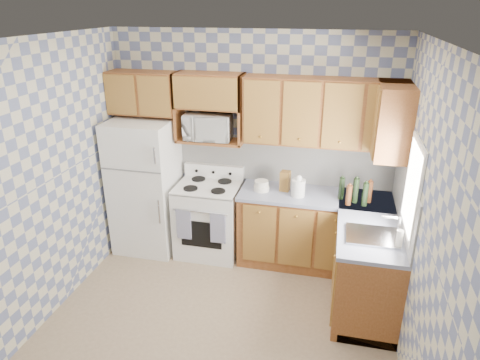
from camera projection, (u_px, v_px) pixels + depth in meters
name	position (u px, v px, depth m)	size (l,w,h in m)	color
floor	(218.00, 323.00, 4.27)	(3.40, 3.40, 0.00)	#81694F
back_wall	(252.00, 146.00, 5.19)	(3.40, 0.02, 2.70)	slate
right_wall	(420.00, 222.00, 3.40)	(0.02, 3.20, 2.70)	slate
backsplash_back	(284.00, 160.00, 5.16)	(2.60, 0.01, 0.56)	white
backsplash_right	(404.00, 197.00, 4.18)	(0.01, 1.60, 0.56)	white
refrigerator	(146.00, 186.00, 5.34)	(0.75, 0.70, 1.68)	white
stove_body	(209.00, 220.00, 5.35)	(0.76, 0.65, 0.90)	white
cooktop	(208.00, 186.00, 5.17)	(0.76, 0.65, 0.03)	silver
backguard	(214.00, 171.00, 5.38)	(0.76, 0.08, 0.17)	white
dish_towel_left	(184.00, 224.00, 5.04)	(0.18, 0.03, 0.38)	navy
dish_towel_right	(218.00, 228.00, 4.96)	(0.18, 0.03, 0.38)	navy
base_cabinets_back	(314.00, 231.00, 5.10)	(1.75, 0.60, 0.88)	brown
base_cabinets_right	(365.00, 260.00, 4.53)	(0.60, 1.60, 0.88)	brown
countertop_back	(316.00, 196.00, 4.92)	(1.77, 0.63, 0.04)	slate
countertop_right	(369.00, 221.00, 4.35)	(0.63, 1.60, 0.04)	slate
upper_cabinets_back	(323.00, 112.00, 4.68)	(1.75, 0.33, 0.74)	brown
upper_cabinets_fridge	(143.00, 93.00, 5.08)	(0.82, 0.33, 0.50)	brown
upper_cabinets_right	(392.00, 120.00, 4.36)	(0.33, 0.70, 0.74)	brown
microwave_shelf	(211.00, 141.00, 5.11)	(0.80, 0.33, 0.03)	brown
microwave	(209.00, 126.00, 5.07)	(0.56, 0.38, 0.31)	white
sink	(372.00, 236.00, 4.03)	(0.48, 0.40, 0.03)	#B7B7BC
window	(413.00, 188.00, 3.77)	(0.02, 0.66, 0.86)	white
bottle_0	(356.00, 190.00, 4.67)	(0.06, 0.06, 0.28)	black
bottle_1	(365.00, 194.00, 4.60)	(0.06, 0.06, 0.26)	black
bottle_2	(369.00, 192.00, 4.69)	(0.06, 0.06, 0.24)	#5B2F16
bottle_3	(349.00, 195.00, 4.63)	(0.06, 0.06, 0.23)	#5B2F16
bottle_4	(341.00, 188.00, 4.76)	(0.06, 0.06, 0.25)	black
knife_block	(285.00, 181.00, 4.98)	(0.11, 0.11, 0.24)	brown
electric_kettle	(298.00, 188.00, 4.84)	(0.16, 0.16, 0.20)	white
food_containers	(261.00, 186.00, 5.00)	(0.18, 0.18, 0.12)	silver
soap_bottle	(399.00, 239.00, 3.83)	(0.06, 0.06, 0.17)	silver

